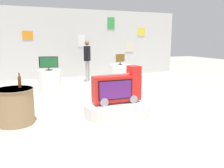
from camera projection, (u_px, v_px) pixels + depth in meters
name	position (u px, v px, depth m)	size (l,w,h in m)	color
ground_plane	(108.00, 108.00, 5.94)	(30.00, 30.00, 0.00)	#B2ADA3
back_wall_display	(67.00, 44.00, 10.54)	(11.26, 0.13, 3.09)	silver
main_display_pedestal	(116.00, 109.00, 5.38)	(1.52, 1.52, 0.29)	white
novelty_firetruck_tv	(118.00, 88.00, 5.29)	(1.11, 0.36, 0.84)	gray
display_pedestal_left_rear	(50.00, 82.00, 7.40)	(0.74, 0.74, 0.78)	white
tv_on_left_rear	(49.00, 63.00, 7.28)	(0.58, 0.22, 0.43)	black
display_pedestal_center_rear	(120.00, 75.00, 9.01)	(0.81, 0.81, 0.78)	white
tv_on_center_rear	(120.00, 58.00, 8.88)	(0.46, 0.17, 0.43)	black
side_table_round	(15.00, 106.00, 4.79)	(0.77, 0.77, 0.74)	#9E7F56
bottle_on_side_table	(20.00, 82.00, 4.82)	(0.07, 0.07, 0.31)	brown
shopper_browsing_near_truck	(87.00, 58.00, 9.64)	(0.36, 0.50, 1.70)	#B2ADA3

